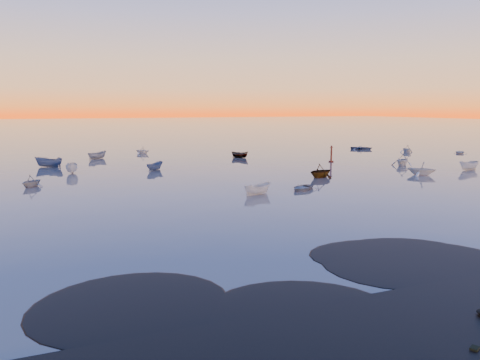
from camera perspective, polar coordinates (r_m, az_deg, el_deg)
ground at (r=123.48m, az=-11.77°, el=4.36°), size 600.00×600.00×0.00m
mud_lobes at (r=31.63m, az=25.27°, el=-9.05°), size 140.00×6.00×0.07m
moored_fleet at (r=77.97m, az=-5.32°, el=1.98°), size 124.00×58.00×1.20m
boat_near_center at (r=50.37m, az=2.15°, el=-1.76°), size 2.38×3.79×1.22m
boat_near_right at (r=69.43m, az=21.21°, el=0.57°), size 4.17×3.84×1.37m
channel_marker at (r=81.74m, az=11.07°, el=3.01°), size 0.84×0.84×2.99m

